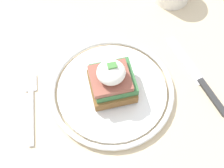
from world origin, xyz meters
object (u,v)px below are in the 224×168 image
object	(u,v)px
sandwich	(112,80)
fork	(31,105)
knife	(200,80)
plate	(112,91)

from	to	relation	value
sandwich	fork	size ratio (longest dim) A/B	0.58
sandwich	knife	xyz separation A→B (m)	(0.18, -0.02, -0.05)
fork	knife	distance (m)	0.34
fork	plate	bearing A→B (deg)	-3.15
plate	fork	size ratio (longest dim) A/B	1.62
sandwich	knife	world-z (taller)	sandwich
sandwich	knife	distance (m)	0.19
knife	sandwich	bearing A→B (deg)	175.10
plate	sandwich	xyz separation A→B (m)	(-0.00, -0.00, 0.04)
sandwich	knife	size ratio (longest dim) A/B	0.43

